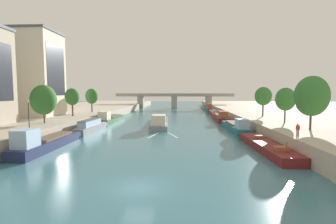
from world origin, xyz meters
TOP-DOWN VIEW (x-y plane):
  - ground_plane at (0.00, 0.00)m, footprint 400.00×400.00m
  - quay_left at (-34.77, 55.00)m, footprint 36.00×170.00m
  - quay_right at (34.77, 55.00)m, footprint 36.00×170.00m
  - barge_midriver at (-1.69, 38.71)m, footprint 5.05×23.16m
  - wake_behind_barge at (0.18, 24.50)m, footprint 5.59×6.05m
  - moored_boat_left_near at (-15.05, 12.62)m, footprint 2.89×15.27m
  - moored_boat_left_lone at (-14.60, 28.18)m, footprint 2.43×13.06m
  - moored_boat_left_gap_after at (-15.07, 42.97)m, footprint 3.36×16.31m
  - moored_boat_right_second at (14.97, 13.77)m, footprint 3.45×16.63m
  - moored_boat_right_lone at (14.55, 30.34)m, footprint 2.96×15.77m
  - moored_boat_right_downstream at (14.33, 49.01)m, footprint 3.02×16.71m
  - moored_boat_right_far at (15.01, 66.89)m, footprint 2.91×14.96m
  - moored_boat_right_midway at (14.81, 82.43)m, footprint 2.56×12.65m
  - moored_boat_right_gap_after at (14.85, 99.42)m, footprint 2.92×14.84m
  - tree_left_end_of_row at (-20.85, 22.36)m, footprint 4.41×4.41m
  - tree_left_far at (-21.70, 35.51)m, footprint 3.27×3.27m
  - tree_left_midway at (-21.23, 46.41)m, footprint 3.39×3.39m
  - tree_right_nearest at (22.29, 16.98)m, footprint 4.67×4.67m
  - tree_right_by_lamp at (22.17, 25.47)m, footprint 3.49×3.49m
  - tree_right_second at (22.08, 37.11)m, footprint 3.72×3.72m
  - lamppost_left_bank at (-18.52, 14.48)m, footprint 0.28×0.28m
  - building_left_middle at (-32.18, 35.60)m, footprint 14.09×9.94m
  - bridge_far at (0.00, 100.62)m, footprint 57.54×4.40m
  - person_on_quay at (17.81, 11.17)m, footprint 0.33×0.49m

SIDE VIEW (x-z plane):
  - ground_plane at x=0.00m, z-range 0.00..0.00m
  - wake_behind_barge at x=0.18m, z-range 0.00..0.03m
  - moored_boat_right_second at x=14.97m, z-range -0.53..1.67m
  - moored_boat_right_gap_after at x=14.85m, z-range -0.52..1.75m
  - moored_boat_right_far at x=15.01m, z-range -0.52..1.87m
  - barge_midriver at x=-1.69m, z-range -0.63..2.42m
  - moored_boat_right_lone at x=14.55m, z-range -0.57..2.40m
  - moored_boat_right_downstream at x=14.33m, z-range -0.57..2.45m
  - moored_boat_right_midway at x=14.81m, z-range -0.69..2.63m
  - moored_boat_left_gap_after at x=-15.07m, z-range -0.64..2.63m
  - moored_boat_left_near at x=-15.05m, z-range -0.70..2.75m
  - moored_boat_left_lone at x=-14.60m, z-range -0.20..2.32m
  - quay_left at x=-34.77m, z-range 0.00..2.40m
  - quay_right at x=34.77m, z-range 0.00..2.40m
  - person_on_quay at x=17.81m, z-range 2.52..4.14m
  - bridge_far at x=0.00m, z-range 0.96..8.40m
  - lamppost_left_bank at x=-18.52m, z-range 2.62..6.91m
  - tree_left_end_of_row at x=-20.85m, z-range 3.15..9.94m
  - tree_right_by_lamp at x=22.17m, z-range 3.47..9.80m
  - tree_left_midway at x=-21.23m, z-range 3.53..10.06m
  - tree_left_far at x=-21.70m, z-range 3.63..10.05m
  - tree_right_second at x=22.08m, z-range 3.64..10.38m
  - tree_right_nearest at x=22.29m, z-range 3.40..11.26m
  - building_left_middle at x=-32.18m, z-range 2.42..21.96m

